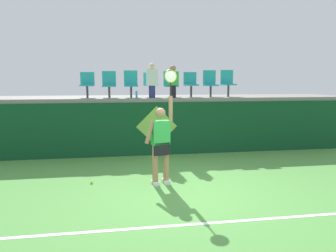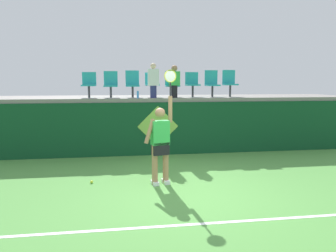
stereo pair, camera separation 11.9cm
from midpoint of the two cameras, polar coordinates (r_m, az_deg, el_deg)
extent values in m
plane|color=#519342|center=(6.47, 4.40, -12.43)|extent=(40.00, 40.00, 0.00)
cube|color=#0F4223|center=(9.72, -0.17, -0.44)|extent=(13.19, 0.20, 1.65)
cube|color=gray|center=(10.81, -1.06, 5.13)|extent=(13.19, 2.50, 0.12)
cube|color=white|center=(5.29, 7.66, -17.31)|extent=(11.87, 0.08, 0.01)
cube|color=white|center=(7.03, -1.94, -10.38)|extent=(0.18, 0.28, 0.08)
cube|color=white|center=(7.12, 0.06, -10.14)|extent=(0.18, 0.28, 0.08)
cylinder|color=#A87A56|center=(6.91, -1.95, -7.17)|extent=(0.13, 0.13, 0.90)
cylinder|color=#A87A56|center=(7.00, 0.06, -6.96)|extent=(0.13, 0.13, 0.90)
cube|color=black|center=(6.87, -0.94, -4.10)|extent=(0.40, 0.30, 0.28)
cube|color=green|center=(6.80, -0.95, -1.24)|extent=(0.42, 0.30, 0.54)
sphere|color=#A87A56|center=(6.74, -0.96, 2.43)|extent=(0.22, 0.22, 0.22)
cylinder|color=#A87A56|center=(6.71, -2.87, -0.96)|extent=(0.27, 0.15, 0.55)
cylinder|color=#A87A56|center=(6.83, 0.92, 3.09)|extent=(0.09, 0.09, 0.58)
cylinder|color=black|center=(6.80, 0.93, 6.79)|extent=(0.03, 0.03, 0.30)
torus|color=gold|center=(6.80, 0.94, 9.15)|extent=(0.28, 0.09, 0.28)
ellipsoid|color=silver|center=(6.80, 0.94, 9.15)|extent=(0.24, 0.07, 0.24)
sphere|color=#D1E533|center=(7.30, -13.39, -9.95)|extent=(0.07, 0.07, 0.07)
cylinder|color=#338CE5|center=(9.66, -5.21, 5.77)|extent=(0.06, 0.06, 0.23)
cylinder|color=#38383D|center=(10.23, -13.97, 6.09)|extent=(0.07, 0.07, 0.37)
cube|color=teal|center=(10.22, -14.01, 7.25)|extent=(0.44, 0.42, 0.05)
cube|color=teal|center=(10.41, -13.95, 8.50)|extent=(0.44, 0.04, 0.40)
cylinder|color=#38383D|center=(10.18, -10.12, 6.13)|extent=(0.07, 0.07, 0.34)
cube|color=teal|center=(10.18, -10.15, 7.24)|extent=(0.44, 0.42, 0.05)
cube|color=teal|center=(10.37, -10.15, 8.64)|extent=(0.44, 0.04, 0.45)
cylinder|color=#38383D|center=(10.18, -6.17, 6.22)|extent=(0.07, 0.07, 0.35)
cube|color=teal|center=(10.18, -6.19, 7.34)|extent=(0.44, 0.42, 0.05)
cube|color=teal|center=(10.37, -6.25, 8.80)|extent=(0.44, 0.04, 0.47)
cylinder|color=#38383D|center=(10.23, -2.57, 6.35)|extent=(0.07, 0.07, 0.38)
cube|color=teal|center=(10.22, -2.58, 7.55)|extent=(0.44, 0.42, 0.05)
cube|color=teal|center=(10.41, -2.69, 8.74)|extent=(0.44, 0.04, 0.38)
cylinder|color=#38383D|center=(10.31, 1.17, 6.27)|extent=(0.07, 0.07, 0.34)
cube|color=teal|center=(10.31, 1.17, 7.37)|extent=(0.44, 0.42, 0.05)
cube|color=teal|center=(10.50, 1.01, 8.77)|extent=(0.44, 0.04, 0.46)
cylinder|color=#38383D|center=(10.45, 4.89, 6.35)|extent=(0.07, 0.07, 0.37)
cube|color=teal|center=(10.44, 4.90, 7.51)|extent=(0.44, 0.42, 0.05)
cube|color=teal|center=(10.63, 4.68, 8.75)|extent=(0.44, 0.04, 0.40)
cylinder|color=#38383D|center=(10.62, 8.47, 6.29)|extent=(0.07, 0.07, 0.36)
cube|color=teal|center=(10.62, 8.49, 7.41)|extent=(0.44, 0.42, 0.05)
cube|color=teal|center=(10.80, 8.23, 8.83)|extent=(0.44, 0.04, 0.48)
cylinder|color=#38383D|center=(10.81, 11.65, 6.31)|extent=(0.07, 0.07, 0.39)
cube|color=teal|center=(10.81, 11.69, 7.46)|extent=(0.44, 0.42, 0.05)
cube|color=teal|center=(10.99, 11.39, 8.83)|extent=(0.44, 0.04, 0.47)
cylinder|color=navy|center=(9.85, -2.35, 6.30)|extent=(0.20, 0.20, 0.39)
cube|color=white|center=(9.85, -2.37, 8.92)|extent=(0.34, 0.20, 0.51)
sphere|color=beige|center=(9.86, -2.38, 10.95)|extent=(0.18, 0.18, 0.18)
cylinder|color=black|center=(9.96, 1.51, 6.34)|extent=(0.20, 0.20, 0.39)
cube|color=green|center=(9.96, 1.52, 8.73)|extent=(0.34, 0.20, 0.44)
sphere|color=#A87A56|center=(9.96, 1.53, 10.55)|extent=(0.19, 0.19, 0.19)
cube|color=#0F4223|center=(9.74, -1.49, -5.34)|extent=(0.90, 0.01, 0.00)
plane|color=#8CC64C|center=(9.57, -1.51, -0.08)|extent=(1.27, 0.00, 1.27)
camera|label=1|loc=(0.06, -89.53, 0.07)|focal=33.19mm
camera|label=2|loc=(0.06, 90.47, -0.07)|focal=33.19mm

